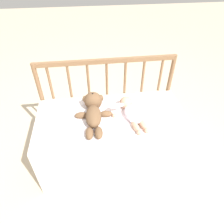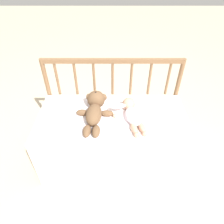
% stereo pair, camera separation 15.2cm
% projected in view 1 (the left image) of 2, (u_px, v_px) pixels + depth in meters
% --- Properties ---
extents(ground_plane, '(12.00, 12.00, 0.00)m').
position_uv_depth(ground_plane, '(112.00, 156.00, 1.88)').
color(ground_plane, '#C6B293').
extents(crib_mattress, '(1.18, 0.59, 0.49)m').
position_uv_depth(crib_mattress, '(112.00, 138.00, 1.72)').
color(crib_mattress, white).
rests_on(crib_mattress, ground_plane).
extents(crib_rail, '(1.18, 0.04, 0.83)m').
position_uv_depth(crib_rail, '(107.00, 85.00, 1.74)').
color(crib_rail, brown).
rests_on(crib_rail, ground_plane).
extents(blanket, '(0.83, 0.51, 0.01)m').
position_uv_depth(blanket, '(112.00, 118.00, 1.55)').
color(blanket, white).
rests_on(blanket, crib_mattress).
extents(teddy_bear, '(0.30, 0.45, 0.15)m').
position_uv_depth(teddy_bear, '(93.00, 110.00, 1.54)').
color(teddy_bear, brown).
rests_on(teddy_bear, crib_mattress).
extents(baby, '(0.32, 0.38, 0.10)m').
position_uv_depth(baby, '(131.00, 112.00, 1.55)').
color(baby, white).
rests_on(baby, crib_mattress).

